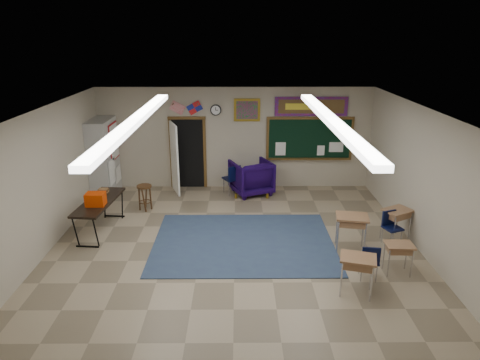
{
  "coord_description": "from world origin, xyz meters",
  "views": [
    {
      "loc": [
        0.07,
        -7.81,
        4.48
      ],
      "look_at": [
        0.13,
        1.5,
        1.25
      ],
      "focal_mm": 32.0,
      "sensor_mm": 36.0,
      "label": 1
    }
  ],
  "objects_px": {
    "student_desk_front_left": "(351,231)",
    "student_desk_front_right": "(396,223)",
    "wingback_armchair": "(251,177)",
    "folding_table": "(100,215)",
    "wooden_stool": "(145,197)"
  },
  "relations": [
    {
      "from": "wingback_armchair",
      "to": "folding_table",
      "type": "distance_m",
      "value": 4.41
    },
    {
      "from": "student_desk_front_left",
      "to": "folding_table",
      "type": "relative_size",
      "value": 0.42
    },
    {
      "from": "wooden_stool",
      "to": "folding_table",
      "type": "bearing_deg",
      "value": -121.16
    },
    {
      "from": "folding_table",
      "to": "wooden_stool",
      "type": "xyz_separation_m",
      "value": [
        0.78,
        1.29,
        -0.07
      ]
    },
    {
      "from": "wingback_armchair",
      "to": "wooden_stool",
      "type": "height_order",
      "value": "wingback_armchair"
    },
    {
      "from": "wingback_armchair",
      "to": "wooden_stool",
      "type": "distance_m",
      "value": 3.1
    },
    {
      "from": "folding_table",
      "to": "student_desk_front_left",
      "type": "bearing_deg",
      "value": -4.36
    },
    {
      "from": "student_desk_front_right",
      "to": "folding_table",
      "type": "bearing_deg",
      "value": 147.73
    },
    {
      "from": "wingback_armchair",
      "to": "folding_table",
      "type": "bearing_deg",
      "value": 12.41
    },
    {
      "from": "wingback_armchair",
      "to": "student_desk_front_right",
      "type": "xyz_separation_m",
      "value": [
        3.18,
        -2.97,
        -0.09
      ]
    },
    {
      "from": "folding_table",
      "to": "wooden_stool",
      "type": "height_order",
      "value": "folding_table"
    },
    {
      "from": "wooden_stool",
      "to": "wingback_armchair",
      "type": "bearing_deg",
      "value": 23.44
    },
    {
      "from": "student_desk_front_right",
      "to": "folding_table",
      "type": "xyz_separation_m",
      "value": [
        -6.8,
        0.45,
        0.01
      ]
    },
    {
      "from": "student_desk_front_left",
      "to": "student_desk_front_right",
      "type": "xyz_separation_m",
      "value": [
        1.15,
        0.51,
        -0.04
      ]
    },
    {
      "from": "student_desk_front_left",
      "to": "student_desk_front_right",
      "type": "distance_m",
      "value": 1.26
    }
  ]
}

